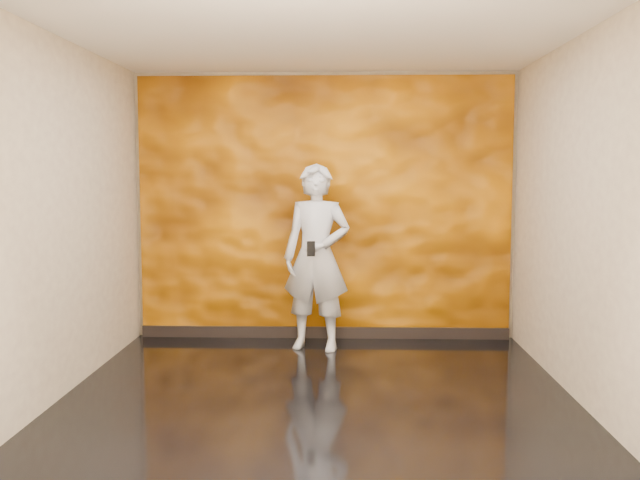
{
  "coord_description": "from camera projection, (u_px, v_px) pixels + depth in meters",
  "views": [
    {
      "loc": [
        0.2,
        -5.53,
        1.74
      ],
      "look_at": [
        -0.02,
        1.06,
        1.13
      ],
      "focal_mm": 40.0,
      "sensor_mm": 36.0,
      "label": 1
    }
  ],
  "objects": [
    {
      "name": "man",
      "position": [
        317.0,
        257.0,
        7.04
      ],
      "size": [
        0.75,
        0.58,
        1.84
      ],
      "primitive_type": "imported",
      "rotation": [
        0.0,
        0.0,
        -0.23
      ],
      "color": "#AEB3BD",
      "rests_on": "ground"
    },
    {
      "name": "feature_wall",
      "position": [
        324.0,
        208.0,
        7.49
      ],
      "size": [
        3.9,
        0.06,
        2.75
      ],
      "primitive_type": "cube",
      "color": "#FE8F04",
      "rests_on": "ground"
    },
    {
      "name": "room",
      "position": [
        318.0,
        218.0,
        5.54
      ],
      "size": [
        4.02,
        4.02,
        2.81
      ],
      "color": "black",
      "rests_on": "ground"
    },
    {
      "name": "phone",
      "position": [
        311.0,
        249.0,
        6.76
      ],
      "size": [
        0.08,
        0.03,
        0.15
      ],
      "primitive_type": "cube",
      "rotation": [
        0.0,
        0.0,
        0.18
      ],
      "color": "black",
      "rests_on": "man"
    },
    {
      "name": "baseboard",
      "position": [
        324.0,
        332.0,
        7.58
      ],
      "size": [
        3.9,
        0.04,
        0.12
      ],
      "primitive_type": "cube",
      "color": "black",
      "rests_on": "ground"
    }
  ]
}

